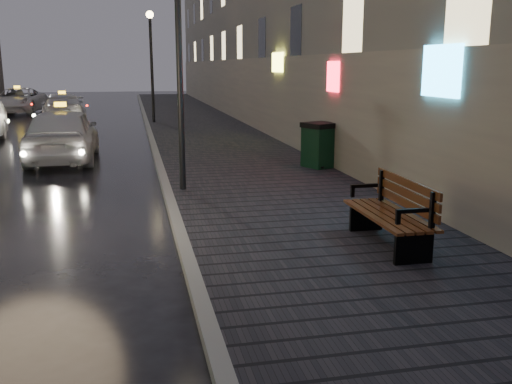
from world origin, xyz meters
TOP-DOWN VIEW (x-y plane):
  - ground at (0.00, 0.00)m, footprint 120.00×120.00m
  - sidewalk at (3.90, 21.00)m, footprint 4.60×58.00m
  - curb at (1.50, 21.00)m, footprint 0.20×58.00m
  - lamp_near at (1.85, 6.00)m, footprint 0.36×0.36m
  - lamp_far at (1.85, 22.00)m, footprint 0.36×0.36m
  - bench at (4.67, 1.14)m, footprint 0.72×2.06m
  - trash_bin at (5.80, 8.09)m, footprint 1.05×1.05m
  - taxi_near at (-1.31, 11.50)m, footprint 1.98×4.91m
  - taxi_mid at (-2.62, 24.02)m, footprint 2.73×5.33m
  - taxi_far at (-6.02, 31.13)m, footprint 2.99×5.69m

SIDE VIEW (x-z plane):
  - ground at x=0.00m, z-range 0.00..0.00m
  - sidewalk at x=3.90m, z-range 0.00..0.15m
  - curb at x=1.50m, z-range 0.00..0.15m
  - bench at x=4.67m, z-range 0.15..1.20m
  - taxi_mid at x=-2.62m, z-range 0.00..1.48m
  - taxi_far at x=-6.02m, z-range 0.00..1.53m
  - trash_bin at x=5.80m, z-range 0.16..1.38m
  - taxi_near at x=-1.31m, z-range 0.00..1.67m
  - lamp_near at x=1.85m, z-range 0.85..6.13m
  - lamp_far at x=1.85m, z-range 0.85..6.13m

